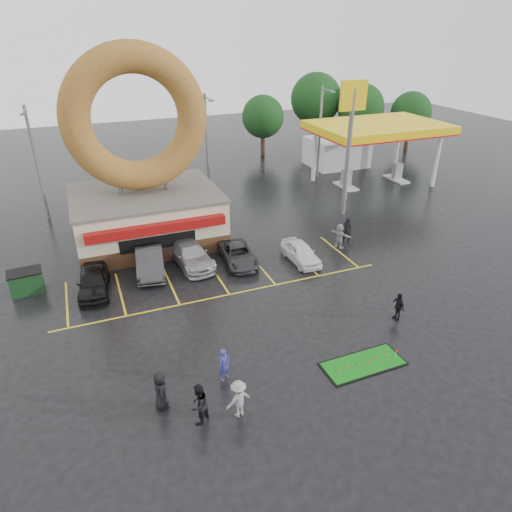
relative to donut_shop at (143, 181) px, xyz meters
name	(u,v)px	position (x,y,z in m)	size (l,w,h in m)	color
ground	(250,326)	(3.00, -12.97, -4.46)	(120.00, 120.00, 0.00)	black
donut_shop	(143,181)	(0.00, 0.00, 0.00)	(10.20, 8.70, 13.50)	#472B19
gas_station	(359,140)	(23.00, 7.97, -0.77)	(12.30, 13.65, 5.90)	silver
shell_sign	(351,124)	(16.00, -0.97, 2.91)	(2.20, 0.36, 10.60)	slate
streetlight_left	(36,162)	(-7.00, 6.95, 0.32)	(0.40, 2.21, 9.00)	slate
streetlight_mid	(207,143)	(7.00, 7.95, 0.32)	(0.40, 2.21, 9.00)	slate
streetlight_right	(320,130)	(19.00, 8.95, 0.32)	(0.40, 2.21, 9.00)	slate
tree_far_a	(361,107)	(29.00, 17.03, 0.72)	(5.60, 5.60, 8.00)	#332114
tree_far_b	(411,112)	(35.00, 15.03, 0.07)	(4.90, 4.90, 7.00)	#332114
tree_far_c	(316,99)	(25.00, 21.03, 1.37)	(6.30, 6.30, 9.00)	#332114
tree_far_d	(263,117)	(17.00, 19.03, 0.07)	(4.90, 4.90, 7.00)	#332114
car_black	(93,281)	(-4.38, -6.30, -3.74)	(1.71, 4.26, 1.45)	black
car_dgrey	(150,260)	(-0.81, -4.97, -3.67)	(1.68, 4.81, 1.58)	#2B2C2E
car_silver	(190,254)	(1.83, -4.97, -3.73)	(2.05, 5.05, 1.47)	#99999E
car_grey	(238,254)	(4.86, -5.95, -3.86)	(2.01, 4.36, 1.21)	#313134
car_white	(301,252)	(8.83, -7.32, -3.81)	(1.55, 3.84, 1.31)	white
person_blue	(224,365)	(0.49, -16.28, -3.65)	(0.59, 0.39, 1.62)	navy
person_blackjkt	(199,404)	(-1.22, -18.27, -3.54)	(0.90, 0.70, 1.85)	black
person_hoodie	(239,399)	(0.36, -18.53, -3.60)	(1.12, 0.65, 1.74)	gray
person_bystander	(161,390)	(-2.47, -16.90, -3.58)	(0.87, 0.56, 1.78)	black
person_cameraman	(398,306)	(10.66, -15.28, -3.67)	(0.93, 0.39, 1.59)	black
person_walker_near	(340,236)	(12.32, -6.46, -3.56)	(1.67, 0.53, 1.80)	#959598
person_walker_far	(347,230)	(13.26, -5.89, -3.47)	(0.72, 0.47, 1.98)	black
dumpster	(26,282)	(-8.08, -4.79, -3.81)	(1.80, 1.20, 1.30)	#183E1C
putting_green	(363,364)	(6.86, -17.79, -4.43)	(4.02, 1.78, 0.50)	black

